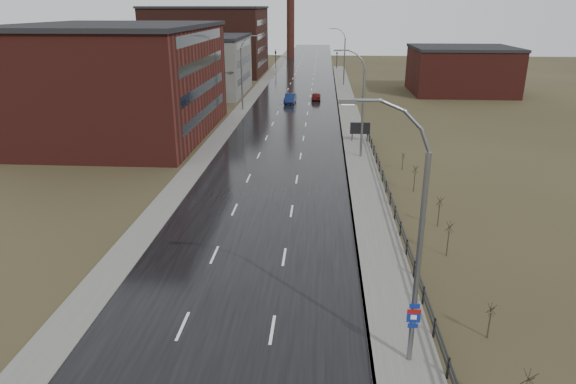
# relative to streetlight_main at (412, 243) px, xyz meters

# --- Properties ---
(ground) EXTENTS (320.00, 320.00, 0.00)m
(ground) POSITION_rel_streetlight_main_xyz_m (-8.47, -2.00, -6.06)
(ground) COLOR #2D2819
(ground) RESTS_ON ground
(road) EXTENTS (14.00, 300.00, 0.06)m
(road) POSITION_rel_streetlight_main_xyz_m (-8.47, 58.00, -6.03)
(road) COLOR black
(road) RESTS_ON ground
(sidewalk_right) EXTENTS (3.20, 180.00, 0.18)m
(sidewalk_right) POSITION_rel_streetlight_main_xyz_m (0.13, 33.00, -5.97)
(sidewalk_right) COLOR #595651
(sidewalk_right) RESTS_ON ground
(curb_right) EXTENTS (0.16, 180.00, 0.18)m
(curb_right) POSITION_rel_streetlight_main_xyz_m (-1.39, 33.00, -5.97)
(curb_right) COLOR slate
(curb_right) RESTS_ON ground
(sidewalk_left) EXTENTS (2.40, 260.00, 0.12)m
(sidewalk_left) POSITION_rel_streetlight_main_xyz_m (-16.67, 58.00, -6.00)
(sidewalk_left) COLOR #595651
(sidewalk_left) RESTS_ON ground
(warehouse_near) EXTENTS (22.44, 28.56, 13.50)m
(warehouse_near) POSITION_rel_streetlight_main_xyz_m (-29.46, 43.00, 0.70)
(warehouse_near) COLOR #471914
(warehouse_near) RESTS_ON ground
(warehouse_mid) EXTENTS (16.32, 20.40, 10.50)m
(warehouse_mid) POSITION_rel_streetlight_main_xyz_m (-26.46, 76.00, -0.80)
(warehouse_mid) COLOR slate
(warehouse_mid) RESTS_ON ground
(warehouse_far) EXTENTS (26.52, 24.48, 15.50)m
(warehouse_far) POSITION_rel_streetlight_main_xyz_m (-31.47, 106.00, 1.70)
(warehouse_far) COLOR #331611
(warehouse_far) RESTS_ON ground
(building_right) EXTENTS (18.36, 16.32, 8.50)m
(building_right) POSITION_rel_streetlight_main_xyz_m (21.83, 80.00, -1.80)
(building_right) COLOR #471914
(building_right) RESTS_ON ground
(smokestack) EXTENTS (2.70, 2.70, 30.70)m
(smokestack) POSITION_rel_streetlight_main_xyz_m (-14.47, 148.00, 9.44)
(smokestack) COLOR #331611
(smokestack) RESTS_ON ground
(streetlight_main) EXTENTS (3.91, 0.29, 12.11)m
(streetlight_main) POSITION_rel_streetlight_main_xyz_m (0.00, 0.00, 0.00)
(streetlight_main) COLOR slate
(streetlight_main) RESTS_ON ground
(streetlight_right_mid) EXTENTS (3.36, 0.28, 11.35)m
(streetlight_right_mid) POSITION_rel_streetlight_main_xyz_m (0.03, 34.00, -0.22)
(streetlight_right_mid) COLOR slate
(streetlight_right_mid) RESTS_ON ground
(streetlight_left) EXTENTS (3.36, 0.28, 11.35)m
(streetlight_left) POSITION_rel_streetlight_main_xyz_m (-16.17, 60.00, -0.22)
(streetlight_left) COLOR slate
(streetlight_left) RESTS_ON ground
(streetlight_right_far) EXTENTS (3.36, 0.28, 11.35)m
(streetlight_right_far) POSITION_rel_streetlight_main_xyz_m (0.03, 88.00, -0.22)
(streetlight_right_far) COLOR slate
(streetlight_right_far) RESTS_ON ground
(guardrail) EXTENTS (0.10, 53.05, 1.10)m
(guardrail) POSITION_rel_streetlight_main_xyz_m (1.83, 16.32, -5.35)
(guardrail) COLOR black
(guardrail) RESTS_ON ground
(shrub_b) EXTENTS (0.45, 0.48, 1.89)m
(shrub_b) POSITION_rel_streetlight_main_xyz_m (4.49, 2.15, -5.06)
(shrub_b) COLOR #382D23
(shrub_b) RESTS_ON ground
(shrub_c) EXTENTS (0.57, 0.60, 2.41)m
(shrub_c) POSITION_rel_streetlight_main_xyz_m (4.44, 11.00, -4.78)
(shrub_c) COLOR #382D23
(shrub_c) RESTS_ON ground
(shrub_d) EXTENTS (0.55, 0.58, 2.32)m
(shrub_d) POSITION_rel_streetlight_main_xyz_m (4.85, 15.84, -4.82)
(shrub_d) COLOR #382D23
(shrub_d) RESTS_ON ground
(shrub_e) EXTENTS (0.57, 0.60, 2.40)m
(shrub_e) POSITION_rel_streetlight_main_xyz_m (4.30, 23.47, -4.79)
(shrub_e) COLOR #382D23
(shrub_e) RESTS_ON ground
(shrub_f) EXTENTS (0.42, 0.44, 1.75)m
(shrub_f) POSITION_rel_streetlight_main_xyz_m (4.20, 29.86, -5.13)
(shrub_f) COLOR #382D23
(shrub_f) RESTS_ON ground
(billboard) EXTENTS (2.36, 0.17, 2.45)m
(billboard) POSITION_rel_streetlight_main_xyz_m (0.63, 40.66, -4.38)
(billboard) COLOR black
(billboard) RESTS_ON ground
(traffic_light_left) EXTENTS (0.58, 2.73, 5.30)m
(traffic_light_left) POSITION_rel_streetlight_main_xyz_m (-16.47, 118.00, -1.46)
(traffic_light_left) COLOR black
(traffic_light_left) RESTS_ON ground
(traffic_light_right) EXTENTS (0.58, 2.73, 5.30)m
(traffic_light_right) POSITION_rel_streetlight_main_xyz_m (-0.47, 118.00, -1.46)
(traffic_light_right) COLOR black
(traffic_light_right) RESTS_ON ground
(car_near) EXTENTS (1.94, 4.93, 1.60)m
(car_near) POSITION_rel_streetlight_main_xyz_m (-9.36, 66.43, -5.26)
(car_near) COLOR #0C173F
(car_near) RESTS_ON ground
(car_far) EXTENTS (1.60, 3.96, 1.35)m
(car_far) POSITION_rel_streetlight_main_xyz_m (-5.07, 69.82, -5.39)
(car_far) COLOR #51100D
(car_far) RESTS_ON ground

